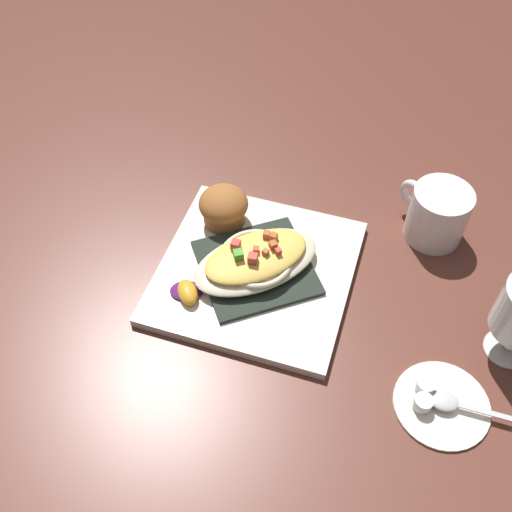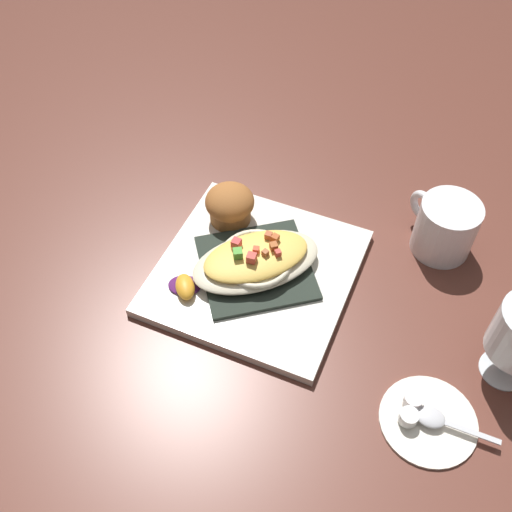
{
  "view_description": "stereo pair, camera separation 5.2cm",
  "coord_description": "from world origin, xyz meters",
  "px_view_note": "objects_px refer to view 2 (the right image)",
  "views": [
    {
      "loc": [
        0.15,
        -0.52,
        0.72
      ],
      "look_at": [
        0.0,
        0.0,
        0.05
      ],
      "focal_mm": 42.19,
      "sensor_mm": 36.0,
      "label": 1
    },
    {
      "loc": [
        0.2,
        -0.51,
        0.72
      ],
      "look_at": [
        0.0,
        0.0,
        0.05
      ],
      "focal_mm": 42.19,
      "sensor_mm": 36.0,
      "label": 2
    }
  ],
  "objects_px": {
    "muffin": "(230,205)",
    "creamer_saucer": "(428,420)",
    "coffee_mug": "(444,229)",
    "gratin_dish": "(256,259)",
    "square_plate": "(256,272)",
    "orange_garnish": "(185,286)",
    "creamer_cup_0": "(413,400)",
    "spoon": "(434,418)",
    "creamer_cup_1": "(409,417)"
  },
  "relations": [
    {
      "from": "gratin_dish",
      "to": "coffee_mug",
      "type": "height_order",
      "value": "coffee_mug"
    },
    {
      "from": "creamer_cup_0",
      "to": "muffin",
      "type": "bearing_deg",
      "value": 148.6
    },
    {
      "from": "orange_garnish",
      "to": "muffin",
      "type": "bearing_deg",
      "value": 87.48
    },
    {
      "from": "gratin_dish",
      "to": "muffin",
      "type": "relative_size",
      "value": 2.8
    },
    {
      "from": "orange_garnish",
      "to": "coffee_mug",
      "type": "height_order",
      "value": "coffee_mug"
    },
    {
      "from": "muffin",
      "to": "creamer_cup_1",
      "type": "relative_size",
      "value": 3.18
    },
    {
      "from": "square_plate",
      "to": "muffin",
      "type": "xyz_separation_m",
      "value": [
        -0.07,
        0.08,
        0.04
      ]
    },
    {
      "from": "square_plate",
      "to": "muffin",
      "type": "bearing_deg",
      "value": 133.02
    },
    {
      "from": "coffee_mug",
      "to": "muffin",
      "type": "bearing_deg",
      "value": -166.71
    },
    {
      "from": "muffin",
      "to": "creamer_saucer",
      "type": "distance_m",
      "value": 0.42
    },
    {
      "from": "muffin",
      "to": "spoon",
      "type": "distance_m",
      "value": 0.43
    },
    {
      "from": "orange_garnish",
      "to": "coffee_mug",
      "type": "bearing_deg",
      "value": 34.94
    },
    {
      "from": "gratin_dish",
      "to": "creamer_cup_1",
      "type": "relative_size",
      "value": 8.9
    },
    {
      "from": "creamer_saucer",
      "to": "creamer_cup_0",
      "type": "bearing_deg",
      "value": 152.76
    },
    {
      "from": "muffin",
      "to": "coffee_mug",
      "type": "height_order",
      "value": "coffee_mug"
    },
    {
      "from": "coffee_mug",
      "to": "creamer_saucer",
      "type": "bearing_deg",
      "value": -82.03
    },
    {
      "from": "gratin_dish",
      "to": "muffin",
      "type": "xyz_separation_m",
      "value": [
        -0.07,
        0.08,
        0.01
      ]
    },
    {
      "from": "orange_garnish",
      "to": "coffee_mug",
      "type": "relative_size",
      "value": 0.51
    },
    {
      "from": "gratin_dish",
      "to": "square_plate",
      "type": "bearing_deg",
      "value": -3.0
    },
    {
      "from": "creamer_saucer",
      "to": "creamer_cup_0",
      "type": "height_order",
      "value": "creamer_cup_0"
    },
    {
      "from": "muffin",
      "to": "creamer_cup_1",
      "type": "bearing_deg",
      "value": -34.36
    },
    {
      "from": "muffin",
      "to": "creamer_saucer",
      "type": "height_order",
      "value": "muffin"
    },
    {
      "from": "muffin",
      "to": "orange_garnish",
      "type": "relative_size",
      "value": 1.36
    },
    {
      "from": "coffee_mug",
      "to": "gratin_dish",
      "type": "bearing_deg",
      "value": -147.64
    },
    {
      "from": "creamer_saucer",
      "to": "creamer_cup_1",
      "type": "bearing_deg",
      "value": -155.68
    },
    {
      "from": "square_plate",
      "to": "creamer_saucer",
      "type": "xyz_separation_m",
      "value": [
        0.29,
        -0.14,
        -0.0
      ]
    },
    {
      "from": "coffee_mug",
      "to": "creamer_saucer",
      "type": "distance_m",
      "value": 0.3
    },
    {
      "from": "square_plate",
      "to": "gratin_dish",
      "type": "xyz_separation_m",
      "value": [
        -0.0,
        0.0,
        0.03
      ]
    },
    {
      "from": "creamer_cup_0",
      "to": "orange_garnish",
      "type": "bearing_deg",
      "value": 171.28
    },
    {
      "from": "square_plate",
      "to": "orange_garnish",
      "type": "height_order",
      "value": "orange_garnish"
    },
    {
      "from": "creamer_cup_0",
      "to": "creamer_saucer",
      "type": "bearing_deg",
      "value": -27.24
    },
    {
      "from": "gratin_dish",
      "to": "coffee_mug",
      "type": "relative_size",
      "value": 1.94
    },
    {
      "from": "square_plate",
      "to": "spoon",
      "type": "distance_m",
      "value": 0.32
    },
    {
      "from": "square_plate",
      "to": "creamer_cup_0",
      "type": "bearing_deg",
      "value": -25.59
    },
    {
      "from": "square_plate",
      "to": "spoon",
      "type": "bearing_deg",
      "value": -25.38
    },
    {
      "from": "orange_garnish",
      "to": "creamer_cup_0",
      "type": "relative_size",
      "value": 2.34
    },
    {
      "from": "square_plate",
      "to": "orange_garnish",
      "type": "distance_m",
      "value": 0.11
    },
    {
      "from": "gratin_dish",
      "to": "spoon",
      "type": "relative_size",
      "value": 2.02
    },
    {
      "from": "gratin_dish",
      "to": "creamer_saucer",
      "type": "height_order",
      "value": "gratin_dish"
    },
    {
      "from": "muffin",
      "to": "coffee_mug",
      "type": "relative_size",
      "value": 0.69
    },
    {
      "from": "gratin_dish",
      "to": "muffin",
      "type": "distance_m",
      "value": 0.11
    },
    {
      "from": "gratin_dish",
      "to": "creamer_cup_0",
      "type": "xyz_separation_m",
      "value": [
        0.26,
        -0.12,
        -0.02
      ]
    },
    {
      "from": "muffin",
      "to": "coffee_mug",
      "type": "distance_m",
      "value": 0.33
    },
    {
      "from": "muffin",
      "to": "spoon",
      "type": "relative_size",
      "value": 0.72
    },
    {
      "from": "creamer_cup_0",
      "to": "coffee_mug",
      "type": "bearing_deg",
      "value": 93.33
    },
    {
      "from": "creamer_cup_1",
      "to": "muffin",
      "type": "bearing_deg",
      "value": 145.64
    },
    {
      "from": "creamer_saucer",
      "to": "spoon",
      "type": "xyz_separation_m",
      "value": [
        0.0,
        -0.0,
        0.01
      ]
    },
    {
      "from": "spoon",
      "to": "square_plate",
      "type": "bearing_deg",
      "value": 154.62
    },
    {
      "from": "square_plate",
      "to": "coffee_mug",
      "type": "distance_m",
      "value": 0.29
    },
    {
      "from": "square_plate",
      "to": "muffin",
      "type": "relative_size",
      "value": 3.66
    }
  ]
}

